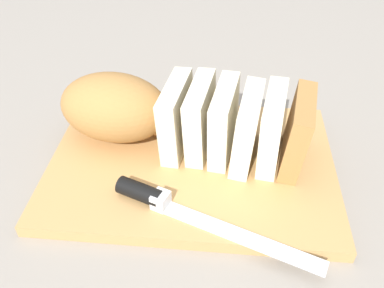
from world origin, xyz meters
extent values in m
plane|color=gray|center=(0.00, 0.00, 0.00)|extent=(3.00, 3.00, 0.00)
cube|color=tan|center=(0.00, 0.00, 0.01)|extent=(0.42, 0.30, 0.02)
ellipsoid|color=#A8753D|center=(-0.12, 0.05, 0.07)|extent=(0.18, 0.13, 0.10)
cube|color=beige|center=(-0.03, 0.03, 0.07)|extent=(0.04, 0.11, 0.11)
cube|color=beige|center=(0.01, 0.04, 0.07)|extent=(0.04, 0.11, 0.11)
cube|color=beige|center=(0.04, 0.03, 0.07)|extent=(0.04, 0.11, 0.10)
cube|color=beige|center=(0.08, 0.02, 0.07)|extent=(0.05, 0.11, 0.11)
cube|color=beige|center=(0.11, 0.02, 0.07)|extent=(0.04, 0.11, 0.10)
cube|color=#A8753D|center=(0.15, 0.02, 0.07)|extent=(0.05, 0.12, 0.11)
cube|color=silver|center=(0.07, -0.13, 0.02)|extent=(0.21, 0.10, 0.00)
cylinder|color=black|center=(-0.06, -0.08, 0.03)|extent=(0.07, 0.04, 0.02)
cube|color=silver|center=(-0.03, -0.10, 0.03)|extent=(0.03, 0.03, 0.02)
sphere|color=#A8753D|center=(-0.04, 0.03, 0.02)|extent=(0.01, 0.01, 0.01)
sphere|color=#A8753D|center=(-0.06, 0.05, 0.02)|extent=(0.01, 0.01, 0.01)
sphere|color=#A8753D|center=(0.01, 0.06, 0.02)|extent=(0.00, 0.00, 0.00)
sphere|color=#A8753D|center=(0.00, 0.02, 0.02)|extent=(0.01, 0.01, 0.01)
camera|label=1|loc=(0.05, -0.45, 0.43)|focal=38.33mm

